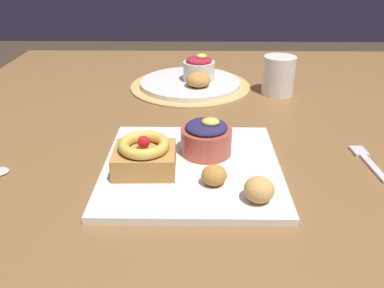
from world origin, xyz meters
name	(u,v)px	position (x,y,z in m)	size (l,w,h in m)	color
dining_table	(226,144)	(0.00, 0.00, 0.65)	(1.36, 1.16, 0.73)	brown
woven_placemat	(190,86)	(-0.09, 0.18, 0.73)	(0.32, 0.32, 0.01)	tan
front_plate	(192,167)	(-0.08, -0.25, 0.74)	(0.30, 0.30, 0.01)	white
cake_slice	(145,155)	(-0.15, -0.27, 0.77)	(0.10, 0.09, 0.06)	#B77F3D
berry_ramekin	(206,137)	(-0.05, -0.21, 0.77)	(0.09, 0.09, 0.07)	#B24C3D
fritter_front	(214,175)	(-0.04, -0.32, 0.76)	(0.04, 0.04, 0.03)	#BC7F38
fritter_middle	(259,190)	(0.02, -0.36, 0.76)	(0.04, 0.04, 0.04)	tan
back_plate	(190,83)	(-0.09, 0.18, 0.74)	(0.27, 0.27, 0.01)	white
back_ramekin	(199,69)	(-0.07, 0.19, 0.78)	(0.08, 0.08, 0.07)	silver
back_pastry	(198,80)	(-0.07, 0.14, 0.76)	(0.06, 0.06, 0.04)	#B77F3D
fork	(367,160)	(0.23, -0.22, 0.73)	(0.03, 0.13, 0.00)	silver
coffee_mug	(279,75)	(0.14, 0.13, 0.78)	(0.08, 0.08, 0.10)	silver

